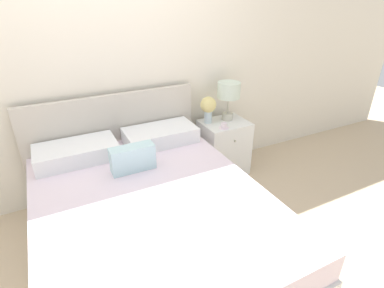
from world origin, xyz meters
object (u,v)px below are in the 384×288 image
(table_lamp, at_px, (229,93))
(flower_vase, at_px, (209,107))
(nightstand, at_px, (224,147))
(teacup, at_px, (224,126))
(bed, at_px, (149,217))

(table_lamp, bearing_deg, flower_vase, 173.23)
(nightstand, distance_m, flower_vase, 0.51)
(table_lamp, bearing_deg, teacup, -131.09)
(nightstand, xyz_separation_m, teacup, (-0.09, -0.13, 0.32))
(nightstand, bearing_deg, bed, -147.26)
(bed, bearing_deg, flower_vase, 39.69)
(flower_vase, relative_size, teacup, 2.70)
(table_lamp, distance_m, flower_vase, 0.26)
(table_lamp, height_order, teacup, table_lamp)
(table_lamp, xyz_separation_m, teacup, (-0.15, -0.18, -0.27))
(flower_vase, bearing_deg, teacup, -72.05)
(nightstand, distance_m, table_lamp, 0.60)
(bed, relative_size, table_lamp, 4.94)
(bed, height_order, nightstand, bed)
(bed, xyz_separation_m, table_lamp, (1.18, 0.77, 0.60))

